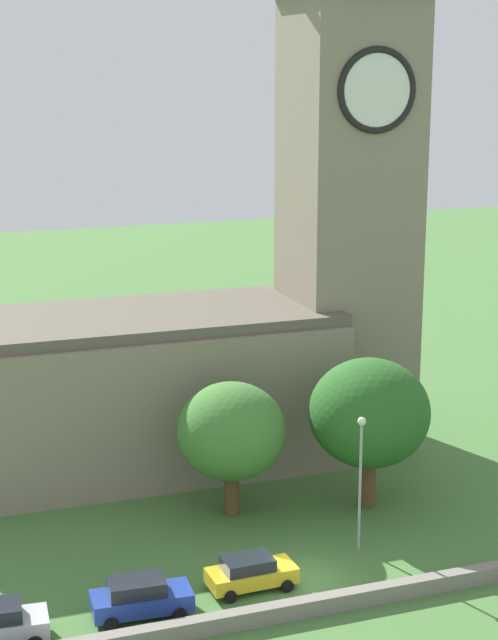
# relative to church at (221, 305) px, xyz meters

# --- Properties ---
(ground_plane) EXTENTS (200.00, 200.00, 0.00)m
(ground_plane) POSITION_rel_church_xyz_m (-1.68, -2.75, -9.85)
(ground_plane) COLOR #477538
(church) EXTENTS (31.58, 11.09, 33.38)m
(church) POSITION_rel_church_xyz_m (0.00, 0.00, 0.00)
(church) COLOR gray
(church) RESTS_ON ground
(quay_barrier) EXTENTS (45.91, 0.70, 0.81)m
(quay_barrier) POSITION_rel_church_xyz_m (-1.68, -20.85, -9.45)
(quay_barrier) COLOR gray
(quay_barrier) RESTS_ON ground
(car_blue) EXTENTS (4.70, 2.50, 1.85)m
(car_blue) POSITION_rel_church_xyz_m (-10.04, -18.38, -8.92)
(car_blue) COLOR #233D9E
(car_blue) RESTS_ON ground
(car_yellow) EXTENTS (4.33, 2.26, 1.63)m
(car_yellow) POSITION_rel_church_xyz_m (-4.41, -17.61, -9.03)
(car_yellow) COLOR gold
(car_yellow) RESTS_ON ground
(streetlamp_west_mid) EXTENTS (0.44, 0.44, 7.23)m
(streetlamp_west_mid) POSITION_rel_church_xyz_m (2.35, -15.51, -5.05)
(streetlamp_west_mid) COLOR #9EA0A5
(streetlamp_west_mid) RESTS_ON ground
(tree_churchyard) EXTENTS (6.83, 6.83, 8.71)m
(tree_churchyard) POSITION_rel_church_xyz_m (5.13, -10.79, -4.26)
(tree_churchyard) COLOR brown
(tree_churchyard) RESTS_ON ground
(tree_by_tower) EXTENTS (6.04, 6.04, 7.64)m
(tree_by_tower) POSITION_rel_church_xyz_m (-2.49, -9.17, -4.96)
(tree_by_tower) COLOR brown
(tree_by_tower) RESTS_ON ground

